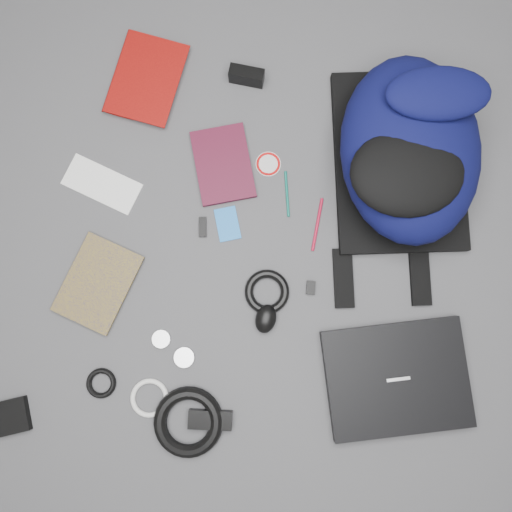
% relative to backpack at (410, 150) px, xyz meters
% --- Properties ---
extents(ground, '(4.00, 4.00, 0.00)m').
position_rel_backpack_xyz_m(ground, '(-0.34, -0.32, -0.11)').
color(ground, '#4F4F51').
rests_on(ground, ground).
extents(backpack, '(0.47, 0.61, 0.23)m').
position_rel_backpack_xyz_m(backpack, '(0.00, 0.00, 0.00)').
color(backpack, black).
rests_on(backpack, ground).
extents(laptop, '(0.43, 0.37, 0.04)m').
position_rel_backpack_xyz_m(laptop, '(0.07, -0.57, -0.10)').
color(laptop, black).
rests_on(laptop, ground).
extents(textbook_red, '(0.21, 0.26, 0.03)m').
position_rel_backpack_xyz_m(textbook_red, '(-0.81, 0.13, -0.10)').
color(textbook_red, maroon).
rests_on(textbook_red, ground).
extents(comic_book, '(0.22, 0.26, 0.02)m').
position_rel_backpack_xyz_m(comic_book, '(-0.82, -0.44, -0.10)').
color(comic_book, '#C0A40D').
rests_on(comic_book, ground).
extents(envelope, '(0.22, 0.15, 0.00)m').
position_rel_backpack_xyz_m(envelope, '(-0.79, -0.19, -0.11)').
color(envelope, white).
rests_on(envelope, ground).
extents(dvd_case, '(0.21, 0.25, 0.02)m').
position_rel_backpack_xyz_m(dvd_case, '(-0.47, -0.09, -0.11)').
color(dvd_case, '#3C0B1B').
rests_on(dvd_case, ground).
extents(compact_camera, '(0.10, 0.04, 0.05)m').
position_rel_backpack_xyz_m(compact_camera, '(-0.45, 0.17, -0.09)').
color(compact_camera, black).
rests_on(compact_camera, ground).
extents(sticker_disc, '(0.07, 0.07, 0.00)m').
position_rel_backpack_xyz_m(sticker_disc, '(-0.35, -0.06, -0.11)').
color(sticker_disc, silver).
rests_on(sticker_disc, ground).
extents(pen_teal, '(0.04, 0.12, 0.01)m').
position_rel_backpack_xyz_m(pen_teal, '(-0.28, -0.14, -0.11)').
color(pen_teal, '#0A6152').
rests_on(pen_teal, ground).
extents(pen_red, '(0.01, 0.15, 0.01)m').
position_rel_backpack_xyz_m(pen_red, '(-0.19, -0.21, -0.11)').
color(pen_red, '#AB0D2B').
rests_on(pen_red, ground).
extents(id_badge, '(0.09, 0.11, 0.00)m').
position_rel_backpack_xyz_m(id_badge, '(-0.43, -0.24, -0.11)').
color(id_badge, blue).
rests_on(id_badge, ground).
extents(usb_black, '(0.03, 0.06, 0.01)m').
position_rel_backpack_xyz_m(usb_black, '(-0.49, -0.26, -0.11)').
color(usb_black, black).
rests_on(usb_black, ground).
extents(key_fob, '(0.03, 0.04, 0.01)m').
position_rel_backpack_xyz_m(key_fob, '(-0.18, -0.38, -0.11)').
color(key_fob, black).
rests_on(key_fob, ground).
extents(mouse, '(0.06, 0.08, 0.04)m').
position_rel_backpack_xyz_m(mouse, '(-0.29, -0.48, -0.09)').
color(mouse, black).
rests_on(mouse, ground).
extents(headphone_left, '(0.05, 0.05, 0.01)m').
position_rel_backpack_xyz_m(headphone_left, '(-0.55, -0.58, -0.11)').
color(headphone_left, '#B8B9BB').
rests_on(headphone_left, ground).
extents(headphone_right, '(0.07, 0.07, 0.01)m').
position_rel_backpack_xyz_m(headphone_right, '(-0.48, -0.61, -0.11)').
color(headphone_right, silver).
rests_on(headphone_right, ground).
extents(cable_coil, '(0.13, 0.13, 0.02)m').
position_rel_backpack_xyz_m(cable_coil, '(-0.30, -0.41, -0.10)').
color(cable_coil, black).
rests_on(cable_coil, ground).
extents(power_brick, '(0.12, 0.06, 0.03)m').
position_rel_backpack_xyz_m(power_brick, '(-0.39, -0.76, -0.10)').
color(power_brick, black).
rests_on(power_brick, ground).
extents(power_cord_coil, '(0.22, 0.22, 0.03)m').
position_rel_backpack_xyz_m(power_cord_coil, '(-0.44, -0.77, -0.10)').
color(power_cord_coil, black).
rests_on(power_cord_coil, ground).
extents(pouch, '(0.11, 0.11, 0.02)m').
position_rel_backpack_xyz_m(pouch, '(-0.89, -0.83, -0.10)').
color(pouch, black).
rests_on(pouch, ground).
extents(earbud_coil, '(0.10, 0.10, 0.01)m').
position_rel_backpack_xyz_m(earbud_coil, '(-0.68, -0.71, -0.11)').
color(earbud_coil, black).
rests_on(earbud_coil, ground).
extents(white_cable_coil, '(0.11, 0.11, 0.01)m').
position_rel_backpack_xyz_m(white_cable_coil, '(-0.55, -0.73, -0.11)').
color(white_cable_coil, white).
rests_on(white_cable_coil, ground).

